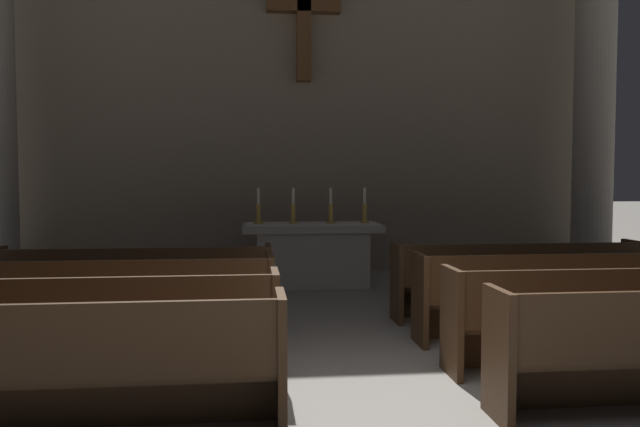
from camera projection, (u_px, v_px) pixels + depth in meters
ground_plane at (391, 424)px, 4.45m from camera, size 80.00×80.00×0.00m
pew_left_row_1 at (49, 370)px, 4.13m from camera, size 3.09×0.50×0.95m
pew_left_row_2 at (90, 331)px, 5.17m from camera, size 3.09×0.50×0.95m
pew_left_row_3 at (117, 306)px, 6.21m from camera, size 3.09×0.50×0.95m
pew_left_row_4 at (136, 287)px, 7.25m from camera, size 3.09×0.50×0.95m
pew_right_row_2 at (616, 318)px, 5.67m from camera, size 3.09×0.50×0.95m
pew_right_row_3 at (560, 296)px, 6.71m from camera, size 3.09×0.50×0.95m
pew_right_row_4 at (518, 280)px, 7.75m from camera, size 3.09×0.50×0.95m
column_right_third at (595, 63)px, 11.01m from camera, size 1.03×1.03×7.65m
altar at (312, 253)px, 10.11m from camera, size 2.20×0.90×1.01m
candlestick_outer_left at (259, 213)px, 9.99m from camera, size 0.16×0.16×0.57m
candlestick_inner_left at (293, 212)px, 10.05m from camera, size 0.16×0.16×0.57m
candlestick_inner_right at (331, 212)px, 10.11m from camera, size 0.16×0.16×0.57m
candlestick_outer_right at (365, 212)px, 10.17m from camera, size 0.16×0.16×0.57m
apse_with_cross at (303, 49)px, 11.69m from camera, size 11.12×0.50×8.24m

